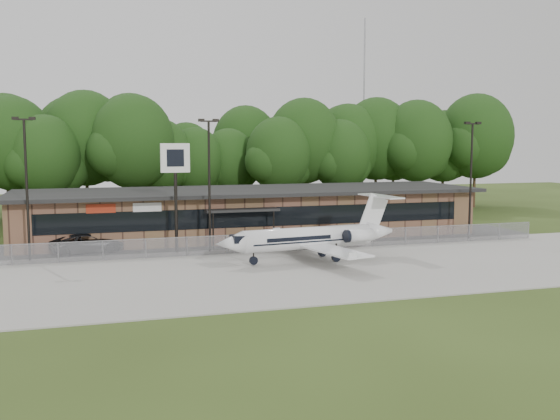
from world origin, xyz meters
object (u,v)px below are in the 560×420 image
object	(u,v)px
terminal	(250,212)
business_jet	(314,238)
suv	(87,244)
pole_sign	(175,170)

from	to	relation	value
terminal	business_jet	bearing A→B (deg)	-84.08
suv	business_jet	bearing A→B (deg)	-128.65
terminal	suv	size ratio (longest dim) A/B	7.49
business_jet	pole_sign	distance (m)	11.82
business_jet	pole_sign	bearing A→B (deg)	138.64
suv	pole_sign	size ratio (longest dim) A/B	0.65
terminal	business_jet	world-z (taller)	business_jet
suv	pole_sign	world-z (taller)	pole_sign
terminal	suv	bearing A→B (deg)	-159.66
suv	terminal	bearing A→B (deg)	-80.68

